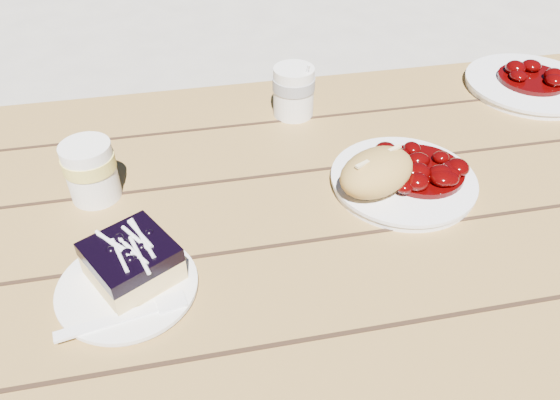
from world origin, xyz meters
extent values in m
cube|color=brown|center=(0.00, 0.00, 0.72)|extent=(2.00, 0.80, 0.05)
cube|color=brown|center=(0.00, 0.65, 0.44)|extent=(1.80, 0.25, 0.04)
cube|color=brown|center=(0.80, 0.65, 0.21)|extent=(0.06, 0.06, 0.42)
cylinder|color=white|center=(0.25, 0.01, 0.76)|extent=(0.22, 0.22, 0.02)
ellipsoid|color=#AE8943|center=(0.19, -0.01, 0.80)|extent=(0.15, 0.13, 0.07)
cylinder|color=white|center=(-0.17, -0.12, 0.76)|extent=(0.17, 0.17, 0.01)
cube|color=#E9CC7F|center=(-0.16, -0.11, 0.78)|extent=(0.13, 0.13, 0.03)
cube|color=black|center=(-0.16, -0.11, 0.80)|extent=(0.13, 0.13, 0.02)
cylinder|color=white|center=(0.13, 0.26, 0.80)|extent=(0.07, 0.07, 0.09)
cylinder|color=white|center=(0.62, 0.27, 0.76)|extent=(0.25, 0.25, 0.02)
cylinder|color=white|center=(-0.22, 0.08, 0.80)|extent=(0.07, 0.07, 0.09)
camera|label=1|loc=(-0.07, -0.61, 1.28)|focal=35.00mm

